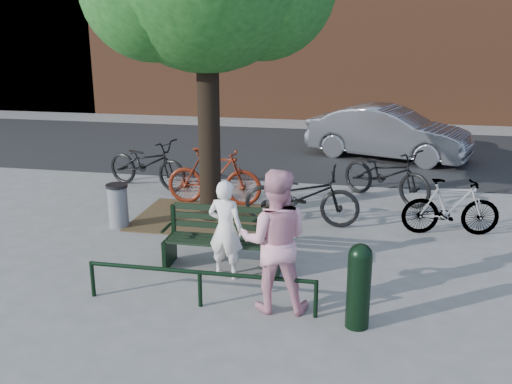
% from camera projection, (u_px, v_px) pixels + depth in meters
% --- Properties ---
extents(ground, '(90.00, 90.00, 0.00)m').
position_uv_depth(ground, '(223.00, 269.00, 8.57)').
color(ground, gray).
rests_on(ground, ground).
extents(dirt_pit, '(2.40, 2.00, 0.02)m').
position_uv_depth(dirt_pit, '(201.00, 217.00, 10.83)').
color(dirt_pit, brown).
rests_on(dirt_pit, ground).
extents(road, '(40.00, 7.00, 0.01)m').
position_uv_depth(road, '(296.00, 150.00, 16.57)').
color(road, black).
rests_on(road, ground).
extents(park_bench, '(1.74, 0.54, 0.97)m').
position_uv_depth(park_bench, '(224.00, 237.00, 8.51)').
color(park_bench, black).
rests_on(park_bench, ground).
extents(guard_railing, '(3.06, 0.06, 0.51)m').
position_uv_depth(guard_railing, '(200.00, 278.00, 7.33)').
color(guard_railing, black).
rests_on(guard_railing, ground).
extents(person_left, '(0.59, 0.44, 1.45)m').
position_uv_depth(person_left, '(226.00, 229.00, 8.13)').
color(person_left, white).
rests_on(person_left, ground).
extents(person_right, '(0.97, 0.79, 1.86)m').
position_uv_depth(person_right, '(275.00, 241.00, 7.15)').
color(person_right, pink).
rests_on(person_right, ground).
extents(bollard, '(0.29, 0.29, 1.07)m').
position_uv_depth(bollard, '(359.00, 283.00, 6.79)').
color(bollard, black).
rests_on(bollard, ground).
extents(litter_bin, '(0.39, 0.39, 0.79)m').
position_uv_depth(litter_bin, '(118.00, 205.00, 10.26)').
color(litter_bin, gray).
rests_on(litter_bin, ground).
extents(bicycle_a, '(2.23, 1.33, 1.11)m').
position_uv_depth(bicycle_a, '(147.00, 163.00, 12.72)').
color(bicycle_a, black).
rests_on(bicycle_a, ground).
extents(bicycle_b, '(1.96, 0.59, 1.17)m').
position_uv_depth(bicycle_b, '(214.00, 177.00, 11.48)').
color(bicycle_b, '#601C0D').
rests_on(bicycle_b, ground).
extents(bicycle_c, '(2.10, 0.75, 1.10)m').
position_uv_depth(bicycle_c, '(302.00, 196.00, 10.32)').
color(bicycle_c, black).
rests_on(bicycle_c, ground).
extents(bicycle_d, '(1.71, 0.66, 1.00)m').
position_uv_depth(bicycle_d, '(451.00, 207.00, 9.85)').
color(bicycle_d, gray).
rests_on(bicycle_d, ground).
extents(bicycle_e, '(2.15, 1.88, 1.12)m').
position_uv_depth(bicycle_e, '(386.00, 174.00, 11.77)').
color(bicycle_e, black).
rests_on(bicycle_e, ground).
extents(parked_car, '(4.56, 2.81, 1.42)m').
position_uv_depth(parked_car, '(388.00, 133.00, 15.40)').
color(parked_car, slate).
rests_on(parked_car, ground).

